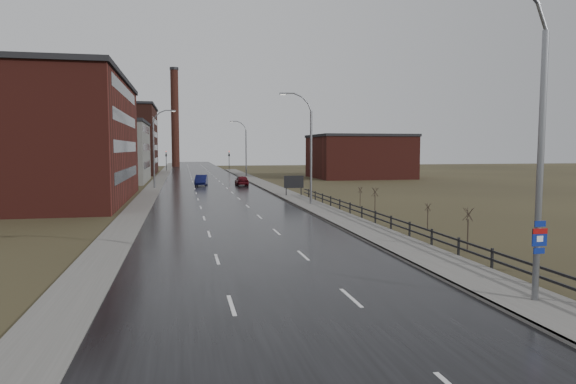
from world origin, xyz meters
name	(u,v)px	position (x,y,z in m)	size (l,w,h in m)	color
ground	(321,342)	(0.00, 0.00, 0.00)	(320.00, 320.00, 0.00)	#2D2819
road	(211,188)	(0.00, 60.00, 0.03)	(14.00, 300.00, 0.06)	black
sidewalk_right	(311,206)	(8.60, 35.00, 0.09)	(3.20, 180.00, 0.18)	#595651
curb_right	(297,206)	(7.08, 35.00, 0.09)	(0.16, 180.00, 0.18)	slate
sidewalk_left	(152,189)	(-8.20, 60.00, 0.06)	(2.40, 260.00, 0.12)	#595651
warehouse_near	(19,139)	(-20.99, 45.00, 6.76)	(22.44, 28.56, 13.50)	#471914
warehouse_mid	(98,152)	(-17.99, 78.00, 5.26)	(16.32, 20.40, 10.50)	slate
warehouse_far	(96,140)	(-22.99, 108.00, 7.76)	(26.52, 24.48, 15.50)	#331611
building_right	(359,156)	(30.30, 82.00, 4.26)	(18.36, 16.32, 8.50)	#471914
smokestack	(175,117)	(-6.00, 150.00, 15.50)	(2.70, 2.70, 30.70)	#331611
streetlight_main	(533,141)	(8.47, 2.00, 6.06)	(3.91, 0.29, 12.11)	slate
streetlight_right_mid	(308,148)	(8.50, 36.00, 5.84)	(3.36, 0.28, 11.35)	slate
streetlight_left	(156,148)	(-7.70, 62.00, 5.84)	(3.36, 0.28, 11.35)	slate
streetlight_right_far	(245,148)	(8.50, 90.00, 5.84)	(3.36, 0.28, 11.35)	slate
guardrail	(395,223)	(10.30, 18.31, 0.71)	(0.10, 53.05, 1.10)	black
shrub_c	(468,228)	(11.63, 11.36, 1.33)	(0.59, 0.62, 2.50)	#382D23
shrub_d	(428,216)	(13.20, 19.25, 1.00)	(0.45, 0.48, 1.88)	#382D23
shrub_e	(375,202)	(11.81, 25.97, 1.35)	(0.60, 0.63, 2.54)	#382D23
shrub_f	(360,196)	(13.22, 33.58, 1.06)	(0.48, 0.50, 2.01)	#382D23
billboard	(294,182)	(9.10, 45.61, 1.72)	(2.40, 0.17, 2.53)	black
traffic_light_left	(166,153)	(-8.00, 120.00, 4.60)	(0.58, 2.73, 5.30)	black
traffic_light_right	(229,153)	(8.00, 120.00, 4.60)	(0.58, 2.73, 5.30)	black
car_near	(201,180)	(-1.13, 66.44, 0.81)	(1.72, 4.94, 1.63)	#0B0E3A
car_far	(242,181)	(5.01, 64.73, 0.78)	(1.85, 4.59, 1.56)	#4B0C13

